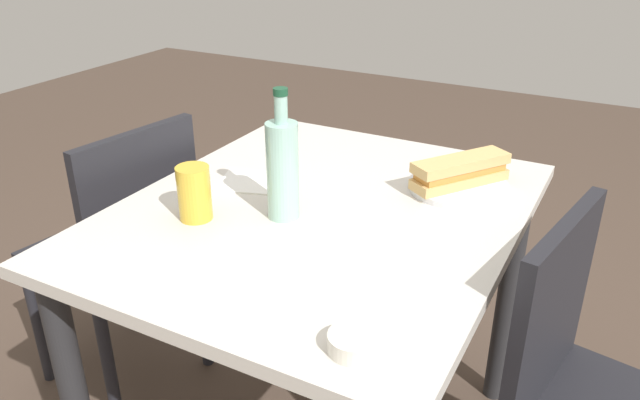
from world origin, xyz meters
TOP-DOWN VIEW (x-y plane):
  - dining_table at (0.00, 0.00)m, footprint 1.04×0.87m
  - chair_far at (-0.01, 0.63)m, footprint 0.45×0.45m
  - chair_near at (-0.04, -0.63)m, footprint 0.46×0.46m
  - plate_near at (0.25, -0.25)m, footprint 0.24×0.24m
  - baguette_sandwich_near at (0.25, -0.25)m, footprint 0.25×0.20m
  - knife_near at (0.27, -0.20)m, footprint 0.17×0.07m
  - water_bottle at (-0.08, 0.05)m, footprint 0.07×0.07m
  - beer_glass at (-0.18, 0.22)m, footprint 0.07×0.07m
  - olive_bowl at (-0.42, -0.29)m, footprint 0.08×0.08m
  - paper_napkin at (0.04, 0.23)m, footprint 0.18×0.18m

SIDE VIEW (x-z plane):
  - chair_far at x=-0.01m, z-range 0.07..0.94m
  - chair_near at x=-0.04m, z-range 0.07..0.94m
  - dining_table at x=0.00m, z-range 0.26..1.03m
  - paper_napkin at x=0.04m, z-range 0.77..0.77m
  - plate_near at x=0.25m, z-range 0.77..0.78m
  - olive_bowl at x=-0.42m, z-range 0.77..0.80m
  - knife_near at x=0.27m, z-range 0.78..0.79m
  - baguette_sandwich_near at x=0.25m, z-range 0.78..0.85m
  - beer_glass at x=-0.18m, z-range 0.77..0.89m
  - water_bottle at x=-0.08m, z-range 0.74..1.03m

